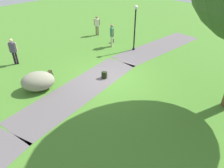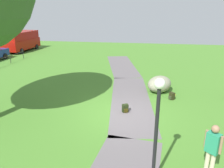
{
  "view_description": "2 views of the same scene",
  "coord_description": "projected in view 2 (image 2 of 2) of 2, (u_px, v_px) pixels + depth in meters",
  "views": [
    {
      "loc": [
        7.78,
        7.12,
        6.1
      ],
      "look_at": [
        1.77,
        1.74,
        1.1
      ],
      "focal_mm": 33.81,
      "sensor_mm": 36.0,
      "label": 1
    },
    {
      "loc": [
        -9.43,
        -1.17,
        4.74
      ],
      "look_at": [
        0.19,
        0.43,
        1.43
      ],
      "focal_mm": 35.03,
      "sensor_mm": 36.0,
      "label": 2
    }
  ],
  "objects": [
    {
      "name": "frisbee_on_grass",
      "position": [
        174.0,
        95.0,
        12.82
      ],
      "size": [
        0.25,
        0.25,
        0.02
      ],
      "color": "#EFAE18",
      "rests_on": "ground"
    },
    {
      "name": "ground_plane",
      "position": [
        120.0,
        114.0,
        10.51
      ],
      "size": [
        48.0,
        48.0,
        0.0
      ],
      "primitive_type": "plane",
      "color": "#447929"
    },
    {
      "name": "backpack_by_boulder",
      "position": [
        172.0,
        96.0,
        12.16
      ],
      "size": [
        0.35,
        0.35,
        0.4
      ],
      "color": "black",
      "rests_on": "ground"
    },
    {
      "name": "lawn_boulder",
      "position": [
        160.0,
        84.0,
        13.22
      ],
      "size": [
        2.11,
        1.98,
        0.98
      ],
      "color": "gray",
      "rests_on": "ground"
    },
    {
      "name": "woman_with_handbag",
      "position": [
        212.0,
        147.0,
        6.29
      ],
      "size": [
        0.42,
        0.43,
        1.7
      ],
      "color": "beige",
      "rests_on": "ground"
    },
    {
      "name": "spare_backpack_on_lawn",
      "position": [
        125.0,
        108.0,
        10.64
      ],
      "size": [
        0.34,
        0.34,
        0.4
      ],
      "color": "black",
      "rests_on": "ground"
    },
    {
      "name": "footpath_segment_mid",
      "position": [
        131.0,
        99.0,
        12.25
      ],
      "size": [
        8.2,
        3.08,
        0.01
      ],
      "color": "#5E5759",
      "rests_on": "ground"
    },
    {
      "name": "lamp_post",
      "position": [
        157.0,
        122.0,
        5.68
      ],
      "size": [
        0.28,
        0.28,
        3.17
      ],
      "color": "black",
      "rests_on": "ground"
    },
    {
      "name": "footpath_segment_far",
      "position": [
        122.0,
        65.0,
        19.81
      ],
      "size": [
        8.27,
        4.01,
        0.01
      ],
      "color": "#5E5759",
      "rests_on": "ground"
    },
    {
      "name": "delivery_van",
      "position": [
        20.0,
        40.0,
        26.3
      ],
      "size": [
        5.36,
        2.63,
        2.3
      ],
      "color": "#95110A",
      "rests_on": "ground"
    }
  ]
}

